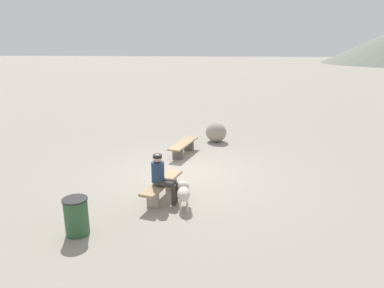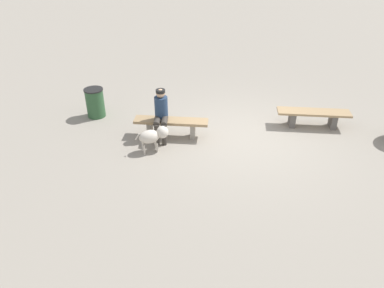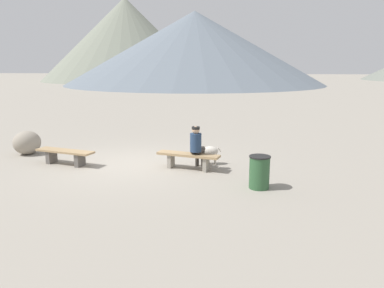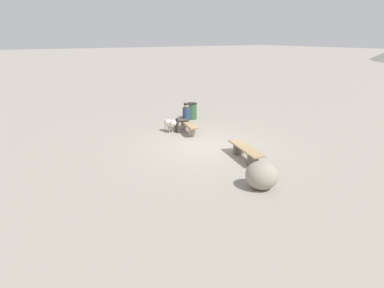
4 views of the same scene
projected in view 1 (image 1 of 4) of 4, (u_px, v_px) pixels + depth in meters
name	position (u px, v px, depth m)	size (l,w,h in m)	color
ground	(184.00, 174.00, 10.51)	(210.00, 210.00, 0.06)	gray
bench_left	(184.00, 146.00, 12.24)	(1.88, 0.86, 0.43)	#605B56
bench_right	(162.00, 185.00, 8.74)	(1.84, 0.80, 0.46)	gray
seated_person	(162.00, 175.00, 8.40)	(0.39, 0.65, 1.24)	navy
dog	(184.00, 192.00, 8.21)	(0.78, 0.39, 0.59)	beige
trash_bin	(76.00, 216.00, 7.06)	(0.51, 0.51, 0.79)	#2D5633
boulder	(216.00, 132.00, 13.84)	(0.88, 0.79, 0.78)	gray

